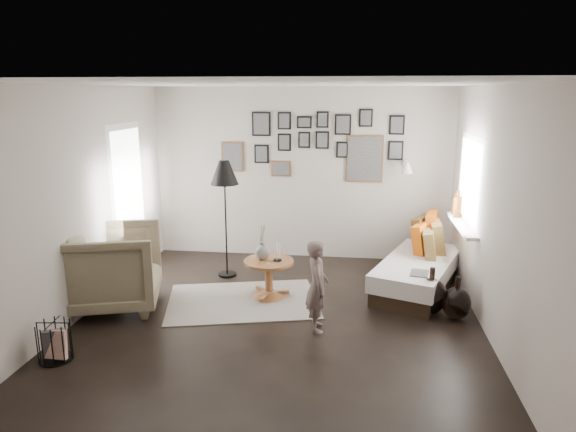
# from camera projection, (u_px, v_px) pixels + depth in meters

# --- Properties ---
(ground) EXTENTS (4.80, 4.80, 0.00)m
(ground) POSITION_uv_depth(u_px,v_px,m) (278.00, 321.00, 5.80)
(ground) COLOR black
(ground) RESTS_ON ground
(wall_back) EXTENTS (4.50, 0.00, 4.50)m
(wall_back) POSITION_uv_depth(u_px,v_px,m) (301.00, 174.00, 7.81)
(wall_back) COLOR #ABA096
(wall_back) RESTS_ON ground
(wall_front) EXTENTS (4.50, 0.00, 4.50)m
(wall_front) POSITION_uv_depth(u_px,v_px,m) (220.00, 293.00, 3.18)
(wall_front) COLOR #ABA096
(wall_front) RESTS_ON ground
(wall_left) EXTENTS (0.00, 4.80, 4.80)m
(wall_left) POSITION_uv_depth(u_px,v_px,m) (80.00, 203.00, 5.78)
(wall_left) COLOR #ABA096
(wall_left) RESTS_ON ground
(wall_right) EXTENTS (0.00, 4.80, 4.80)m
(wall_right) POSITION_uv_depth(u_px,v_px,m) (496.00, 215.00, 5.21)
(wall_right) COLOR #ABA096
(wall_right) RESTS_ON ground
(ceiling) EXTENTS (4.80, 4.80, 0.00)m
(ceiling) POSITION_uv_depth(u_px,v_px,m) (277.00, 83.00, 5.19)
(ceiling) COLOR white
(ceiling) RESTS_ON wall_back
(door_left) EXTENTS (0.00, 2.14, 2.14)m
(door_left) POSITION_uv_depth(u_px,v_px,m) (129.00, 203.00, 6.99)
(door_left) COLOR white
(door_left) RESTS_ON wall_left
(window_right) EXTENTS (0.15, 1.32, 1.30)m
(window_right) POSITION_uv_depth(u_px,v_px,m) (460.00, 218.00, 6.60)
(window_right) COLOR white
(window_right) RESTS_ON wall_right
(gallery_wall) EXTENTS (2.74, 0.03, 1.08)m
(gallery_wall) POSITION_uv_depth(u_px,v_px,m) (320.00, 145.00, 7.65)
(gallery_wall) COLOR brown
(gallery_wall) RESTS_ON wall_back
(wall_sconce) EXTENTS (0.18, 0.36, 0.16)m
(wall_sconce) POSITION_uv_depth(u_px,v_px,m) (407.00, 168.00, 7.32)
(wall_sconce) COLOR white
(wall_sconce) RESTS_ON wall_back
(rug) EXTENTS (2.06, 1.67, 0.01)m
(rug) POSITION_uv_depth(u_px,v_px,m) (243.00, 301.00, 6.33)
(rug) COLOR beige
(rug) RESTS_ON ground
(pedestal_table) EXTENTS (0.62, 0.62, 0.49)m
(pedestal_table) POSITION_uv_depth(u_px,v_px,m) (269.00, 280.00, 6.41)
(pedestal_table) COLOR brown
(pedestal_table) RESTS_ON ground
(vase) EXTENTS (0.18, 0.18, 0.44)m
(vase) POSITION_uv_depth(u_px,v_px,m) (263.00, 249.00, 6.35)
(vase) COLOR black
(vase) RESTS_ON pedestal_table
(candles) EXTENTS (0.11, 0.11, 0.23)m
(candles) POSITION_uv_depth(u_px,v_px,m) (277.00, 252.00, 6.31)
(candles) COLOR black
(candles) RESTS_ON pedestal_table
(daybed) EXTENTS (1.38, 1.97, 0.89)m
(daybed) POSITION_uv_depth(u_px,v_px,m) (417.00, 267.00, 6.74)
(daybed) COLOR black
(daybed) RESTS_ON ground
(magazine_on_daybed) EXTENTS (0.25, 0.31, 0.01)m
(magazine_on_daybed) POSITION_uv_depth(u_px,v_px,m) (420.00, 273.00, 6.10)
(magazine_on_daybed) COLOR black
(magazine_on_daybed) RESTS_ON daybed
(armchair) EXTENTS (1.33, 1.31, 0.98)m
(armchair) POSITION_uv_depth(u_px,v_px,m) (113.00, 268.00, 6.07)
(armchair) COLOR #70654B
(armchair) RESTS_ON ground
(armchair_cushion) EXTENTS (0.54, 0.55, 0.20)m
(armchair_cushion) POSITION_uv_depth(u_px,v_px,m) (115.00, 267.00, 6.12)
(armchair_cushion) COLOR beige
(armchair_cushion) RESTS_ON armchair
(floor_lamp) EXTENTS (0.38, 0.38, 1.63)m
(floor_lamp) POSITION_uv_depth(u_px,v_px,m) (224.00, 177.00, 6.91)
(floor_lamp) COLOR black
(floor_lamp) RESTS_ON ground
(magazine_basket) EXTENTS (0.34, 0.34, 0.38)m
(magazine_basket) POSITION_uv_depth(u_px,v_px,m) (54.00, 342.00, 4.91)
(magazine_basket) COLOR black
(magazine_basket) RESTS_ON ground
(demijohn_large) EXTENTS (0.37, 0.37, 0.56)m
(demijohn_large) POSITION_uv_depth(u_px,v_px,m) (431.00, 296.00, 5.95)
(demijohn_large) COLOR black
(demijohn_large) RESTS_ON ground
(demijohn_small) EXTENTS (0.33, 0.33, 0.51)m
(demijohn_small) POSITION_uv_depth(u_px,v_px,m) (456.00, 303.00, 5.81)
(demijohn_small) COLOR black
(demijohn_small) RESTS_ON ground
(child) EXTENTS (0.30, 0.40, 1.00)m
(child) POSITION_uv_depth(u_px,v_px,m) (317.00, 286.00, 5.47)
(child) COLOR #62514D
(child) RESTS_ON ground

